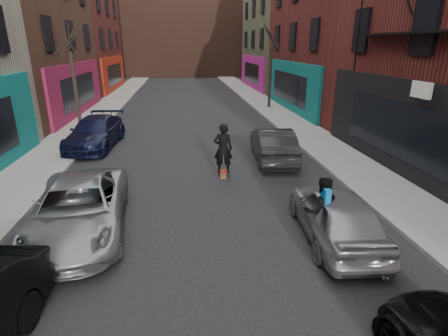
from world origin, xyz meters
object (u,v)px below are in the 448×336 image
object	(u,v)px
tree_right_far	(271,61)
pedestrian	(321,211)
parked_right_far	(335,214)
parked_right_end	(273,144)
tree_left_far	(73,69)
skateboarder	(223,149)
skateboard	(223,174)
parked_left_far	(79,208)
parked_left_end	(95,132)

from	to	relation	value
tree_right_far	pedestrian	bearing A→B (deg)	-100.29
parked_right_far	parked_right_end	xyz separation A→B (m)	(0.06, 6.39, 0.02)
parked_right_end	tree_left_far	bearing A→B (deg)	-29.35
skateboarder	pedestrian	distance (m)	5.32
skateboarder	pedestrian	bearing A→B (deg)	115.49
skateboard	parked_right_far	bearing A→B (deg)	-59.11
parked_left_far	skateboard	world-z (taller)	parked_left_far
parked_left_end	pedestrian	distance (m)	12.12
skateboard	parked_left_far	bearing A→B (deg)	-132.11
pedestrian	skateboard	bearing A→B (deg)	-70.39
parked_left_far	skateboarder	xyz separation A→B (m)	(4.18, 3.73, 0.36)
tree_right_far	parked_left_end	bearing A→B (deg)	-138.86
tree_left_far	pedestrian	xyz separation A→B (m)	(8.94, -13.08, -2.50)
parked_right_end	tree_right_far	bearing A→B (deg)	-98.06
parked_right_far	skateboarder	bearing A→B (deg)	-60.89
parked_right_far	parked_right_end	bearing A→B (deg)	-86.14
tree_left_far	skateboarder	size ratio (longest dim) A/B	3.47
parked_right_end	pedestrian	size ratio (longest dim) A/B	2.42
parked_right_end	pedestrian	xyz separation A→B (m)	(-0.52, -6.57, 0.18)
tree_right_far	parked_left_far	world-z (taller)	tree_right_far
tree_left_far	parked_right_end	size ratio (longest dim) A/B	1.54
tree_left_far	parked_right_far	size ratio (longest dim) A/B	1.64
skateboarder	parked_right_far	bearing A→B (deg)	120.89
parked_left_far	pedestrian	distance (m)	6.08
parked_right_far	skateboarder	size ratio (longest dim) A/B	2.11
tree_left_far	pedestrian	bearing A→B (deg)	-55.66
parked_right_end	skateboarder	bearing A→B (deg)	39.58
parked_left_end	skateboarder	size ratio (longest dim) A/B	2.57
parked_left_far	parked_left_end	distance (m)	8.48
tree_left_far	pedestrian	distance (m)	16.04
parked_right_end	pedestrian	world-z (taller)	pedestrian
tree_left_far	pedestrian	world-z (taller)	tree_left_far
parked_left_end	pedestrian	bearing A→B (deg)	-47.68
tree_right_far	tree_left_far	bearing A→B (deg)	-154.18
parked_left_far	pedestrian	size ratio (longest dim) A/B	2.80
parked_left_end	skateboarder	world-z (taller)	skateboarder
tree_right_far	parked_left_far	size ratio (longest dim) A/B	1.39
skateboard	skateboarder	bearing A→B (deg)	-173.85
parked_left_end	skateboarder	distance (m)	7.26
parked_left_far	parked_left_end	world-z (taller)	parked_left_end
parked_left_far	parked_right_far	distance (m)	6.49
parked_left_far	parked_right_end	distance (m)	8.35
pedestrian	tree_right_far	bearing A→B (deg)	-100.02
tree_left_far	skateboard	size ratio (longest dim) A/B	8.12
skateboard	skateboarder	distance (m)	0.99
parked_left_far	parked_right_far	world-z (taller)	parked_left_far
skateboard	tree_left_far	bearing A→B (deg)	137.79
parked_left_far	skateboard	size ratio (longest dim) A/B	6.10
parked_right_far	pedestrian	world-z (taller)	pedestrian
parked_left_end	parked_right_far	xyz separation A→B (m)	(7.80, -9.46, -0.02)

